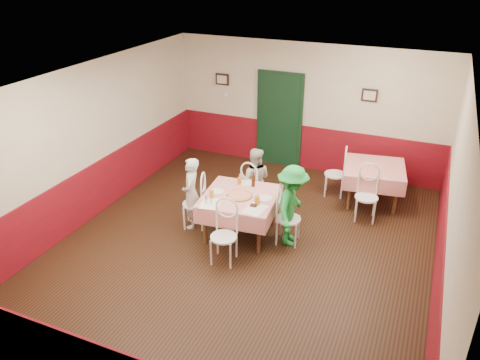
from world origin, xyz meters
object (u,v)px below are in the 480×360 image
at_px(chair_second_a, 335,174).
at_px(diner_far, 255,180).
at_px(chair_far, 254,190).
at_px(diner_right, 292,206).
at_px(chair_near, 224,237).
at_px(chair_left, 194,204).
at_px(chair_second_b, 366,198).
at_px(pizza, 239,195).
at_px(diner_left, 191,193).
at_px(glass_c, 239,181).
at_px(glass_b, 257,200).
at_px(beer_bottle, 253,180).
at_px(main_table, 240,215).
at_px(chair_right, 288,219).
at_px(glass_a, 212,194).
at_px(second_table, 373,184).
at_px(wallet, 254,205).

relative_size(chair_second_a, diner_far, 0.71).
xyz_separation_m(chair_far, diner_right, (0.98, -0.76, 0.26)).
bearing_deg(chair_near, chair_left, 134.16).
bearing_deg(chair_second_b, pizza, -153.03).
xyz_separation_m(chair_second_a, diner_left, (-2.07, -2.20, 0.21)).
distance_m(chair_far, diner_left, 1.26).
relative_size(chair_near, diner_far, 0.71).
xyz_separation_m(chair_near, chair_second_a, (1.09, 2.95, 0.00)).
distance_m(chair_near, diner_far, 1.76).
distance_m(chair_second_a, glass_c, 2.22).
relative_size(glass_b, diner_right, 0.11).
relative_size(chair_far, beer_bottle, 3.76).
distance_m(chair_near, pizza, 0.88).
relative_size(main_table, diner_right, 0.86).
relative_size(main_table, glass_c, 9.10).
xyz_separation_m(chair_left, diner_left, (-0.05, -0.00, 0.21)).
xyz_separation_m(main_table, diner_right, (0.90, 0.09, 0.33)).
xyz_separation_m(chair_right, diner_far, (-0.93, 0.81, 0.18)).
xyz_separation_m(chair_right, glass_a, (-1.25, -0.35, 0.38)).
distance_m(main_table, chair_second_a, 2.41).
distance_m(glass_c, diner_left, 0.88).
relative_size(beer_bottle, diner_far, 0.19).
bearing_deg(chair_second_a, chair_right, -18.09).
xyz_separation_m(second_table, beer_bottle, (-1.84, -1.70, 0.50)).
xyz_separation_m(chair_far, chair_near, (0.16, -1.69, 0.00)).
bearing_deg(glass_b, glass_c, 134.73).
bearing_deg(wallet, glass_b, 61.08).
relative_size(chair_near, glass_a, 6.57).
height_order(wallet, diner_far, diner_far).
xyz_separation_m(glass_c, diner_right, (1.07, -0.30, -0.12)).
distance_m(chair_left, diner_left, 0.21).
height_order(main_table, chair_far, chair_far).
height_order(diner_left, diner_far, diner_left).
height_order(glass_a, diner_left, diner_left).
relative_size(chair_second_b, wallet, 8.18).
bearing_deg(main_table, beer_bottle, 78.80).
bearing_deg(chair_second_a, wallet, -28.20).
bearing_deg(chair_left, second_table, 112.01).
relative_size(second_table, chair_second_a, 1.24).
distance_m(main_table, chair_second_b, 2.36).
bearing_deg(main_table, chair_second_a, 60.89).
distance_m(chair_near, glass_a, 0.84).
distance_m(chair_far, beer_bottle, 0.64).
bearing_deg(chair_second_b, wallet, -143.30).
bearing_deg(glass_b, diner_left, 176.02).
relative_size(second_table, beer_bottle, 4.68).
relative_size(chair_far, pizza, 2.14).
distance_m(glass_b, glass_c, 0.79).
height_order(chair_second_b, beer_bottle, beer_bottle).
height_order(chair_left, pizza, chair_left).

